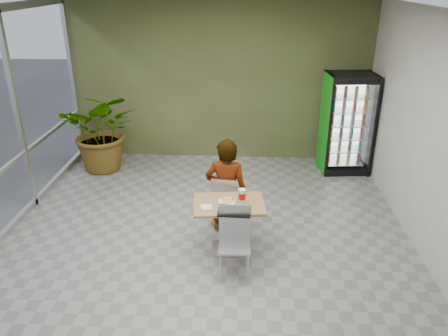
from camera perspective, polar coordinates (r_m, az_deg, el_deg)
The scene contains 12 objects.
ground at distance 6.31m, azimuth -2.58°, elevation -10.53°, with size 7.00×7.00×0.00m, color gray.
room_envelope at distance 5.57m, azimuth -2.88°, elevation 3.19°, with size 6.00×7.00×3.20m, color beige, non-canonical shape.
dining_table at distance 6.01m, azimuth 0.66°, elevation -6.39°, with size 1.01×0.76×0.75m.
chair_far at distance 6.51m, azimuth 0.19°, elevation -4.07°, with size 0.44×0.44×0.88m.
chair_near at distance 5.64m, azimuth 1.36°, elevation -8.70°, with size 0.41×0.42×0.90m.
seated_woman at distance 6.52m, azimuth 0.33°, elevation -3.43°, with size 0.65×0.42×1.75m, color black.
pizza_plate at distance 5.93m, azimuth 0.44°, elevation -4.29°, with size 0.35×0.32×0.03m.
soda_cup at distance 5.92m, azimuth 2.38°, elevation -3.60°, with size 0.10×0.10×0.18m.
napkin_stack at distance 5.78m, azimuth -2.29°, elevation -5.17°, with size 0.14×0.14×0.02m, color white.
cafeteria_tray at distance 5.69m, azimuth 1.35°, elevation -5.65°, with size 0.42×0.31×0.02m, color black.
beverage_fridge at distance 8.72m, azimuth 15.72°, elevation 5.59°, with size 0.94×0.75×1.92m.
potted_plant at distance 8.83m, azimuth -15.52°, elevation 4.71°, with size 1.44×1.24×1.60m, color #2E5F26.
Camera 1 is at (0.55, -5.18, 3.56)m, focal length 35.00 mm.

